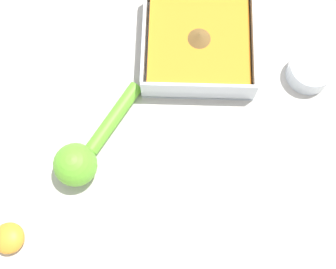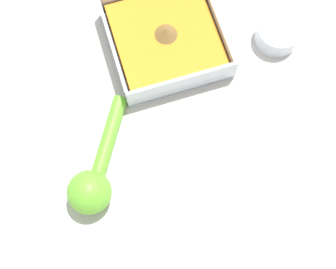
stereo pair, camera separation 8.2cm
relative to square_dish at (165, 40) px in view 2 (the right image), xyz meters
The scene contains 4 objects.
ground_plane 0.03m from the square_dish, 87.58° to the right, with size 4.00×4.00×0.00m, color beige.
square_dish is the anchor object (origin of this frame).
spice_bowl 0.21m from the square_dish, 13.13° to the right, with size 0.08×0.08×0.04m.
lemon_squeezer 0.30m from the square_dish, 130.93° to the right, with size 0.14×0.20×0.07m.
Camera 2 is at (-0.13, -0.40, 0.81)m, focal length 50.00 mm.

